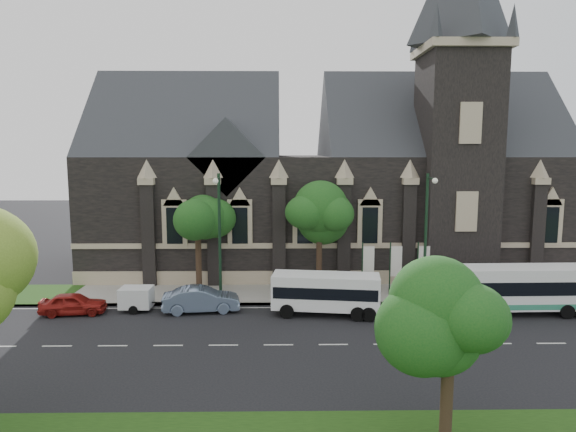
{
  "coord_description": "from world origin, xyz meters",
  "views": [
    {
      "loc": [
        0.15,
        -26.09,
        10.54
      ],
      "look_at": [
        0.61,
        6.0,
        6.3
      ],
      "focal_mm": 31.2,
      "sensor_mm": 36.0,
      "label": 1
    }
  ],
  "objects_px": {
    "sedan": "(201,299)",
    "car_far_red": "(73,304)",
    "tree_walk_left": "(201,215)",
    "banner_flag_center": "(394,264)",
    "banner_flag_left": "(366,264)",
    "box_trailer": "(136,297)",
    "shuttle_bus": "(326,291)",
    "street_lamp_mid": "(219,232)",
    "street_lamp_near": "(427,231)",
    "tree_park_east": "(453,321)",
    "banner_flag_right": "(422,264)",
    "tree_walk_right": "(322,214)",
    "tour_coach": "(510,288)"
  },
  "relations": [
    {
      "from": "sedan",
      "to": "car_far_red",
      "type": "distance_m",
      "value": 8.2
    },
    {
      "from": "tree_walk_left",
      "to": "banner_flag_center",
      "type": "bearing_deg",
      "value": -6.89
    },
    {
      "from": "banner_flag_left",
      "to": "box_trailer",
      "type": "xyz_separation_m",
      "value": [
        -15.69,
        -2.97,
        -1.49
      ]
    },
    {
      "from": "banner_flag_left",
      "to": "shuttle_bus",
      "type": "relative_size",
      "value": 0.57
    },
    {
      "from": "street_lamp_mid",
      "to": "shuttle_bus",
      "type": "bearing_deg",
      "value": -15.88
    },
    {
      "from": "street_lamp_near",
      "to": "banner_flag_left",
      "type": "xyz_separation_m",
      "value": [
        -3.71,
        1.91,
        -2.73
      ]
    },
    {
      "from": "tree_park_east",
      "to": "street_lamp_mid",
      "type": "distance_m",
      "value": 19.32
    },
    {
      "from": "banner_flag_right",
      "to": "shuttle_bus",
      "type": "xyz_separation_m",
      "value": [
        -7.24,
        -3.91,
        -0.85
      ]
    },
    {
      "from": "tree_walk_right",
      "to": "box_trailer",
      "type": "height_order",
      "value": "tree_walk_right"
    },
    {
      "from": "banner_flag_center",
      "to": "shuttle_bus",
      "type": "height_order",
      "value": "banner_flag_center"
    },
    {
      "from": "car_far_red",
      "to": "tree_walk_right",
      "type": "bearing_deg",
      "value": -78.31
    },
    {
      "from": "tree_park_east",
      "to": "tour_coach",
      "type": "height_order",
      "value": "tree_park_east"
    },
    {
      "from": "shuttle_bus",
      "to": "sedan",
      "type": "xyz_separation_m",
      "value": [
        -8.13,
        0.67,
        -0.71
      ]
    },
    {
      "from": "tree_park_east",
      "to": "sedan",
      "type": "bearing_deg",
      "value": 126.75
    },
    {
      "from": "car_far_red",
      "to": "banner_flag_left",
      "type": "bearing_deg",
      "value": -85.74
    },
    {
      "from": "street_lamp_near",
      "to": "street_lamp_mid",
      "type": "xyz_separation_m",
      "value": [
        -14.0,
        0.0,
        0.0
      ]
    },
    {
      "from": "tree_walk_right",
      "to": "banner_flag_left",
      "type": "xyz_separation_m",
      "value": [
        3.08,
        -1.71,
        -3.43
      ]
    },
    {
      "from": "banner_flag_left",
      "to": "tour_coach",
      "type": "relative_size",
      "value": 0.38
    },
    {
      "from": "banner_flag_center",
      "to": "car_far_red",
      "type": "xyz_separation_m",
      "value": [
        -21.57,
        -3.63,
        -1.68
      ]
    },
    {
      "from": "tree_walk_left",
      "to": "shuttle_bus",
      "type": "distance_m",
      "value": 11.29
    },
    {
      "from": "tree_walk_right",
      "to": "banner_flag_right",
      "type": "distance_m",
      "value": 8.05
    },
    {
      "from": "tree_park_east",
      "to": "banner_flag_right",
      "type": "bearing_deg",
      "value": 77.35
    },
    {
      "from": "tour_coach",
      "to": "car_far_red",
      "type": "relative_size",
      "value": 2.59
    },
    {
      "from": "tree_walk_right",
      "to": "car_far_red",
      "type": "relative_size",
      "value": 1.89
    },
    {
      "from": "street_lamp_near",
      "to": "box_trailer",
      "type": "bearing_deg",
      "value": -176.85
    },
    {
      "from": "banner_flag_center",
      "to": "tour_coach",
      "type": "distance_m",
      "value": 7.78
    },
    {
      "from": "car_far_red",
      "to": "banner_flag_right",
      "type": "bearing_deg",
      "value": -87.5
    },
    {
      "from": "tree_walk_left",
      "to": "banner_flag_center",
      "type": "distance_m",
      "value": 14.58
    },
    {
      "from": "tree_walk_left",
      "to": "car_far_red",
      "type": "xyz_separation_m",
      "value": [
        -7.48,
        -5.33,
        -5.03
      ]
    },
    {
      "from": "box_trailer",
      "to": "street_lamp_near",
      "type": "bearing_deg",
      "value": 3.99
    },
    {
      "from": "tree_walk_left",
      "to": "banner_flag_center",
      "type": "height_order",
      "value": "tree_walk_left"
    },
    {
      "from": "banner_flag_left",
      "to": "sedan",
      "type": "xyz_separation_m",
      "value": [
        -11.38,
        -3.24,
        -1.56
      ]
    },
    {
      "from": "banner_flag_right",
      "to": "sedan",
      "type": "bearing_deg",
      "value": -168.11
    },
    {
      "from": "tree_walk_right",
      "to": "shuttle_bus",
      "type": "bearing_deg",
      "value": -91.71
    },
    {
      "from": "banner_flag_right",
      "to": "car_far_red",
      "type": "relative_size",
      "value": 0.97
    },
    {
      "from": "sedan",
      "to": "banner_flag_left",
      "type": "bearing_deg",
      "value": -81.32
    },
    {
      "from": "street_lamp_mid",
      "to": "tree_walk_right",
      "type": "bearing_deg",
      "value": 26.65
    },
    {
      "from": "street_lamp_mid",
      "to": "sedan",
      "type": "xyz_separation_m",
      "value": [
        -1.09,
        -1.33,
        -4.29
      ]
    },
    {
      "from": "banner_flag_left",
      "to": "banner_flag_center",
      "type": "height_order",
      "value": "same"
    },
    {
      "from": "sedan",
      "to": "car_far_red",
      "type": "bearing_deg",
      "value": 85.52
    },
    {
      "from": "tree_park_east",
      "to": "box_trailer",
      "type": "relative_size",
      "value": 2.13
    },
    {
      "from": "street_lamp_near",
      "to": "street_lamp_mid",
      "type": "height_order",
      "value": "same"
    },
    {
      "from": "banner_flag_left",
      "to": "banner_flag_right",
      "type": "bearing_deg",
      "value": 0.0
    },
    {
      "from": "box_trailer",
      "to": "car_far_red",
      "type": "xyz_separation_m",
      "value": [
        -3.88,
        -0.66,
        -0.19
      ]
    },
    {
      "from": "box_trailer",
      "to": "sedan",
      "type": "relative_size",
      "value": 0.59
    },
    {
      "from": "tree_walk_right",
      "to": "street_lamp_mid",
      "type": "relative_size",
      "value": 0.87
    },
    {
      "from": "street_lamp_mid",
      "to": "banner_flag_left",
      "type": "distance_m",
      "value": 10.81
    },
    {
      "from": "banner_flag_right",
      "to": "tree_walk_right",
      "type": "bearing_deg",
      "value": 166.4
    },
    {
      "from": "tree_walk_left",
      "to": "shuttle_bus",
      "type": "height_order",
      "value": "tree_walk_left"
    },
    {
      "from": "banner_flag_left",
      "to": "tour_coach",
      "type": "bearing_deg",
      "value": -24.27
    }
  ]
}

